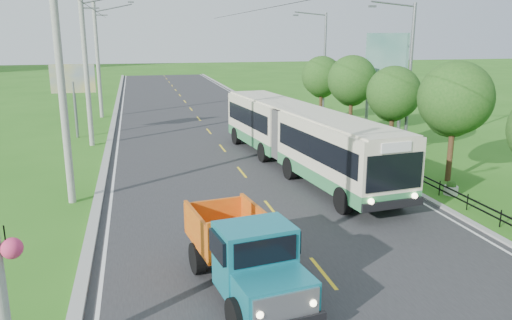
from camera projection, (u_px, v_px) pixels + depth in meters
name	position (u px, v px, depth m)	size (l,w,h in m)	color
ground	(323.00, 273.00, 15.45)	(240.00, 240.00, 0.00)	#2A6919
road	(217.00, 142.00, 34.29)	(14.00, 120.00, 0.02)	#28282B
curb_left	(109.00, 146.00, 32.62)	(0.40, 120.00, 0.15)	#9E9E99
curb_right	(315.00, 137.00, 35.92)	(0.30, 120.00, 0.10)	#9E9E99
edge_line_left	(117.00, 147.00, 32.76)	(0.12, 120.00, 0.00)	silver
edge_line_right	(309.00, 137.00, 35.81)	(0.12, 120.00, 0.00)	silver
centre_dash	(323.00, 273.00, 15.45)	(0.12, 2.20, 0.00)	yellow
railing_right	(363.00, 151.00, 30.40)	(0.04, 40.00, 0.60)	black
pole_near	(62.00, 86.00, 20.79)	(3.51, 0.32, 10.00)	gray
pole_mid	(87.00, 68.00, 32.09)	(3.51, 0.32, 10.00)	gray
pole_far	(98.00, 59.00, 43.40)	(3.51, 0.32, 10.00)	gray
tree_third	(454.00, 102.00, 24.41)	(3.60, 3.62, 6.00)	#382314
tree_fourth	(393.00, 96.00, 30.16)	(3.24, 3.31, 5.40)	#382314
tree_fifth	(352.00, 82.00, 35.75)	(3.48, 3.52, 5.80)	#382314
tree_back	(322.00, 78.00, 41.45)	(3.30, 3.36, 5.50)	#382314
streetlight_mid	(408.00, 74.00, 29.88)	(3.02, 0.20, 9.07)	slate
streetlight_far	(323.00, 62.00, 43.07)	(3.02, 0.20, 9.07)	slate
planter_near	(451.00, 189.00, 23.01)	(0.64, 0.64, 0.67)	silver
planter_mid	(372.00, 151.00, 30.54)	(0.64, 0.64, 0.67)	silver
planter_far	(324.00, 128.00, 38.08)	(0.64, 0.64, 0.67)	silver
billboard_left	(73.00, 83.00, 34.93)	(3.00, 0.20, 5.20)	slate
billboard_right	(385.00, 61.00, 35.81)	(0.24, 6.00, 7.30)	slate
bus	(300.00, 133.00, 26.93)	(4.67, 17.42, 3.33)	#33814A
dump_truck	(245.00, 250.00, 14.02)	(2.87, 5.78, 2.33)	#157181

